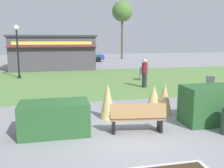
% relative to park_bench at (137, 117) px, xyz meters
% --- Properties ---
extents(ground_plane, '(80.00, 80.00, 0.00)m').
position_rel_park_bench_xyz_m(ground_plane, '(-0.28, -0.43, -0.48)').
color(ground_plane, gray).
extents(lawn_patch, '(36.00, 12.00, 0.01)m').
position_rel_park_bench_xyz_m(lawn_patch, '(-0.28, 10.11, -0.48)').
color(lawn_patch, '#5B8442').
rests_on(lawn_patch, ground_plane).
extents(park_bench, '(1.76, 0.75, 0.95)m').
position_rel_park_bench_xyz_m(park_bench, '(0.00, 0.00, 0.00)').
color(park_bench, '#9E7547').
rests_on(park_bench, ground_plane).
extents(hedge_left, '(2.06, 1.10, 1.00)m').
position_rel_park_bench_xyz_m(hedge_left, '(-2.48, 0.41, 0.02)').
color(hedge_left, '#28562B').
rests_on(hedge_left, ground_plane).
extents(hedge_right, '(2.64, 1.10, 1.30)m').
position_rel_park_bench_xyz_m(hedge_right, '(3.08, 0.32, 0.17)').
color(hedge_right, '#28562B').
rests_on(hedge_right, ground_plane).
extents(ornamental_grass_behind_left, '(0.58, 0.58, 1.24)m').
position_rel_park_bench_xyz_m(ornamental_grass_behind_left, '(1.59, 1.55, 0.14)').
color(ornamental_grass_behind_left, tan).
rests_on(ornamental_grass_behind_left, ground_plane).
extents(ornamental_grass_behind_right, '(0.61, 0.61, 1.01)m').
position_rel_park_bench_xyz_m(ornamental_grass_behind_right, '(1.53, 1.62, 0.02)').
color(ornamental_grass_behind_right, tan).
rests_on(ornamental_grass_behind_right, ground_plane).
extents(ornamental_grass_behind_center, '(0.60, 0.60, 1.31)m').
position_rel_park_bench_xyz_m(ornamental_grass_behind_center, '(-0.61, 1.56, 0.17)').
color(ornamental_grass_behind_center, tan).
rests_on(ornamental_grass_behind_center, ground_plane).
extents(ornamental_grass_behind_far, '(0.74, 0.74, 1.11)m').
position_rel_park_bench_xyz_m(ornamental_grass_behind_far, '(1.27, 1.84, 0.07)').
color(ornamental_grass_behind_far, tan).
rests_on(ornamental_grass_behind_far, ground_plane).
extents(lamppost_far, '(0.36, 0.36, 3.81)m').
position_rel_park_bench_xyz_m(lamppost_far, '(-5.08, 12.09, 1.94)').
color(lamppost_far, black).
rests_on(lamppost_far, ground_plane).
extents(food_kiosk, '(7.84, 4.72, 3.18)m').
position_rel_park_bench_xyz_m(food_kiosk, '(-2.68, 17.63, 1.12)').
color(food_kiosk, '#47424C').
rests_on(food_kiosk, ground_plane).
extents(cafe_chair_west, '(0.59, 0.59, 0.89)m').
position_rel_park_bench_xyz_m(cafe_chair_west, '(3.44, 9.44, 0.05)').
color(cafe_chair_west, '#4C5156').
rests_on(cafe_chair_west, ground_plane).
extents(cafe_chair_east, '(0.61, 0.61, 0.89)m').
position_rel_park_bench_xyz_m(cafe_chair_east, '(5.66, 4.80, 0.05)').
color(cafe_chair_east, '#4C5156').
rests_on(cafe_chair_east, ground_plane).
extents(person_strolling, '(0.34, 0.34, 1.69)m').
position_rel_park_bench_xyz_m(person_strolling, '(2.68, 6.91, 0.38)').
color(person_strolling, '#23232D').
rests_on(person_strolling, ground_plane).
extents(parked_car_west_slot, '(4.27, 2.20, 1.20)m').
position_rel_park_bench_xyz_m(parked_car_west_slot, '(-3.84, 24.30, 0.16)').
color(parked_car_west_slot, '#B7BABF').
rests_on(parked_car_west_slot, ground_plane).
extents(parked_car_center_slot, '(4.33, 2.32, 1.20)m').
position_rel_park_bench_xyz_m(parked_car_center_slot, '(1.18, 24.29, 0.16)').
color(parked_car_center_slot, navy).
rests_on(parked_car_center_slot, ground_plane).
extents(tree_right_bg, '(2.80, 2.80, 7.93)m').
position_rel_park_bench_xyz_m(tree_right_bg, '(6.64, 27.50, 5.98)').
color(tree_right_bg, brown).
rests_on(tree_right_bg, ground_plane).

